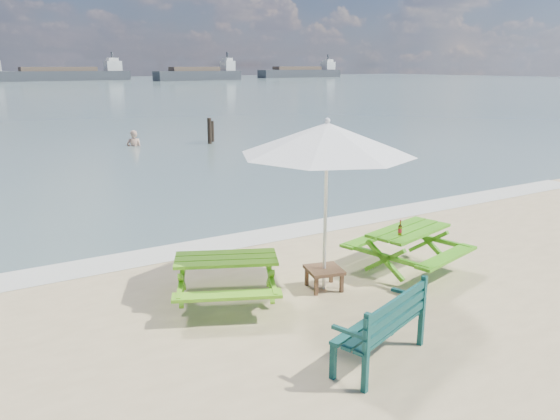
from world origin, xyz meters
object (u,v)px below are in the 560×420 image
patio_umbrella (327,139)px  beer_bottle (400,230)px  park_bench (379,340)px  picnic_table_left (227,281)px  side_table (324,278)px  swimmer (135,151)px  picnic_table_right (408,251)px

patio_umbrella → beer_bottle: (1.30, -0.26, -1.54)m
beer_bottle → park_bench: bearing=-137.3°
park_bench → patio_umbrella: patio_umbrella is taller
picnic_table_left → park_bench: size_ratio=1.40×
side_table → swimmer: 17.13m
park_bench → patio_umbrella: 3.04m
picnic_table_right → side_table: 1.69m
patio_umbrella → swimmer: 17.32m
park_bench → patio_umbrella: (0.69, 2.10, 2.09)m
patio_umbrella → swimmer: patio_umbrella is taller
picnic_table_left → side_table: picnic_table_left is taller
park_bench → swimmer: park_bench is taller
side_table → park_bench: bearing=-108.3°
picnic_table_right → park_bench: (-2.37, -2.02, -0.08)m
beer_bottle → swimmer: beer_bottle is taller
picnic_table_left → beer_bottle: (2.83, -0.59, 0.49)m
patio_umbrella → beer_bottle: bearing=-11.3°
side_table → beer_bottle: 1.48m
patio_umbrella → picnic_table_left: bearing=167.9°
beer_bottle → picnic_table_left: bearing=168.3°
picnic_table_left → side_table: bearing=-12.1°
side_table → beer_bottle: size_ratio=2.50×
picnic_table_left → patio_umbrella: size_ratio=0.67×
side_table → patio_umbrella: size_ratio=0.20×
picnic_table_right → park_bench: size_ratio=1.36×
picnic_table_right → side_table: size_ratio=3.25×
patio_umbrella → picnic_table_right: bearing=-2.7°
park_bench → swimmer: 19.31m
park_bench → swimmer: size_ratio=0.85×
picnic_table_left → picnic_table_right: 3.23m
park_bench → beer_bottle: (2.00, 1.84, 0.55)m
park_bench → side_table: size_ratio=2.39×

